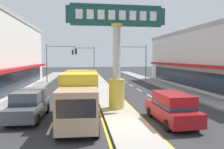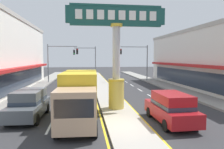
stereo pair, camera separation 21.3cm
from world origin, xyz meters
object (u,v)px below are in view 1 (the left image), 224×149
(district_sign, at_px, (117,55))
(storefront_right, at_px, (210,59))
(traffic_light_left_side, at_px, (58,57))
(suv_near_left_lane, at_px, (29,104))
(suv_mid_left_lane, at_px, (172,108))
(box_truck_far_right_lane, at_px, (80,95))
(traffic_light_right_side, at_px, (136,57))
(suv_near_right_lane, at_px, (81,75))
(traffic_light_median_far, at_px, (86,57))

(district_sign, relative_size, storefront_right, 0.32)
(district_sign, xyz_separation_m, traffic_light_left_side, (-6.43, 18.43, -0.03))
(district_sign, distance_m, suv_near_left_lane, 7.12)
(district_sign, relative_size, suv_mid_left_lane, 1.71)
(box_truck_far_right_lane, xyz_separation_m, suv_mid_left_lane, (5.62, -1.17, -0.71))
(suv_near_left_lane, height_order, suv_mid_left_lane, same)
(district_sign, bearing_deg, box_truck_far_right_lane, -137.20)
(traffic_light_left_side, xyz_separation_m, box_truck_far_right_lane, (3.66, -21.00, -2.55))
(storefront_right, relative_size, suv_mid_left_lane, 5.41)
(traffic_light_right_side, relative_size, suv_near_right_lane, 1.33)
(traffic_light_left_side, bearing_deg, traffic_light_median_far, 48.74)
(district_sign, xyz_separation_m, traffic_light_right_side, (6.43, 18.58, -0.03))
(storefront_right, relative_size, suv_near_left_lane, 5.34)
(district_sign, relative_size, traffic_light_left_side, 1.27)
(traffic_light_median_far, xyz_separation_m, suv_near_left_lane, (-4.29, -25.12, -3.21))
(suv_near_left_lane, bearing_deg, district_sign, 13.50)
(traffic_light_left_side, distance_m, suv_mid_left_lane, 24.25)
(box_truck_far_right_lane, height_order, suv_near_left_lane, box_truck_far_right_lane)
(traffic_light_right_side, distance_m, suv_near_right_lane, 10.68)
(suv_near_right_lane, bearing_deg, traffic_light_right_side, -24.12)
(traffic_light_right_side, distance_m, box_truck_far_right_lane, 23.21)
(traffic_light_right_side, xyz_separation_m, suv_mid_left_lane, (-3.58, -22.32, -3.26))
(suv_mid_left_lane, bearing_deg, suv_near_right_lane, 102.14)
(storefront_right, xyz_separation_m, traffic_light_left_side, (-20.84, 8.45, 0.37))
(traffic_light_left_side, relative_size, suv_mid_left_lane, 1.34)
(traffic_light_left_side, xyz_separation_m, suv_near_left_lane, (0.29, -19.90, -3.26))
(traffic_light_right_side, height_order, traffic_light_median_far, same)
(suv_near_left_lane, distance_m, suv_mid_left_lane, 9.27)
(storefront_right, height_order, suv_near_left_lane, storefront_right)
(box_truck_far_right_lane, bearing_deg, suv_near_right_lane, 90.17)
(storefront_right, relative_size, traffic_light_right_side, 4.04)
(storefront_right, bearing_deg, traffic_light_right_side, 132.84)
(suv_near_right_lane, bearing_deg, traffic_light_left_side, -129.72)
(traffic_light_left_side, height_order, suv_near_right_lane, traffic_light_left_side)
(storefront_right, xyz_separation_m, suv_near_left_lane, (-20.55, -11.45, -2.90))
(traffic_light_right_side, bearing_deg, suv_near_left_lane, -122.08)
(district_sign, bearing_deg, traffic_light_median_far, 94.48)
(storefront_right, height_order, suv_mid_left_lane, storefront_right)
(traffic_light_right_side, height_order, suv_near_right_lane, traffic_light_right_side)
(suv_near_right_lane, distance_m, box_truck_far_right_lane, 25.32)
(traffic_light_left_side, bearing_deg, district_sign, -70.76)
(box_truck_far_right_lane, relative_size, suv_near_left_lane, 1.49)
(district_sign, bearing_deg, suv_near_left_lane, -166.50)
(suv_near_right_lane, height_order, suv_near_left_lane, same)
(district_sign, bearing_deg, traffic_light_right_side, 70.91)
(traffic_light_median_far, distance_m, box_truck_far_right_lane, 26.35)
(traffic_light_right_side, relative_size, box_truck_far_right_lane, 0.89)
(district_sign, height_order, traffic_light_right_side, district_sign)
(storefront_right, height_order, traffic_light_median_far, storefront_right)
(traffic_light_median_far, height_order, box_truck_far_right_lane, traffic_light_median_far)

